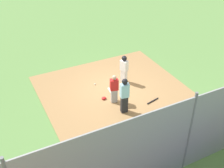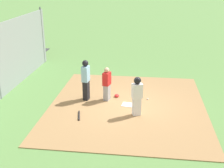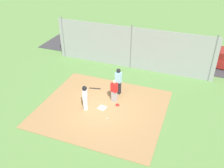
% 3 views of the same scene
% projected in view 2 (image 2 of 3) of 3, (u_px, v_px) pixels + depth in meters
% --- Properties ---
extents(ground_plane, '(140.00, 140.00, 0.00)m').
position_uv_depth(ground_plane, '(127.00, 105.00, 12.21)').
color(ground_plane, '#5B8947').
extents(dirt_infield, '(7.20, 6.40, 0.03)m').
position_uv_depth(dirt_infield, '(127.00, 105.00, 12.20)').
color(dirt_infield, '#9E774C').
rests_on(dirt_infield, ground_plane).
extents(home_plate, '(0.49, 0.49, 0.02)m').
position_uv_depth(home_plate, '(127.00, 105.00, 12.19)').
color(home_plate, white).
rests_on(home_plate, dirt_infield).
extents(catcher, '(0.44, 0.35, 1.47)m').
position_uv_depth(catcher, '(107.00, 84.00, 12.41)').
color(catcher, '#9E9EA3').
rests_on(catcher, dirt_infield).
extents(umpire, '(0.42, 0.32, 1.77)m').
position_uv_depth(umpire, '(86.00, 79.00, 12.40)').
color(umpire, black).
rests_on(umpire, dirt_infield).
extents(runner, '(0.39, 0.45, 1.56)m').
position_uv_depth(runner, '(137.00, 94.00, 11.04)').
color(runner, silver).
rests_on(runner, dirt_infield).
extents(baseball_bat, '(0.74, 0.22, 0.06)m').
position_uv_depth(baseball_bat, '(79.00, 116.00, 11.22)').
color(baseball_bat, black).
rests_on(baseball_bat, dirt_infield).
extents(catcher_mask, '(0.24, 0.20, 0.12)m').
position_uv_depth(catcher_mask, '(117.00, 96.00, 12.95)').
color(catcher_mask, red).
rests_on(catcher_mask, dirt_infield).
extents(baseball, '(0.07, 0.07, 0.07)m').
position_uv_depth(baseball, '(148.00, 99.00, 12.68)').
color(baseball, white).
rests_on(baseball, dirt_infield).
extents(parked_car_red, '(4.39, 2.31, 1.28)m').
position_uv_depth(parked_car_red, '(8.00, 48.00, 19.11)').
color(parked_car_red, maroon).
rests_on(parked_car_red, parking_lot).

